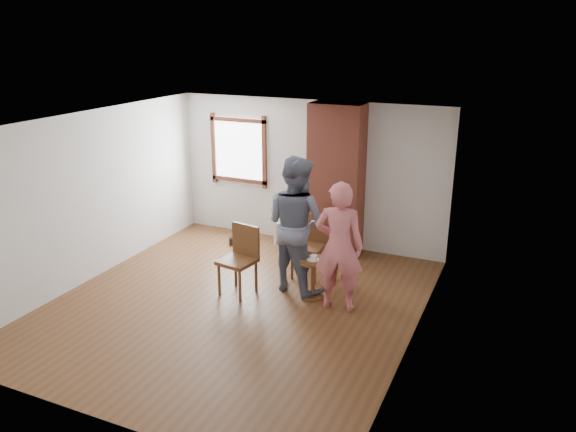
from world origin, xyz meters
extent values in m
plane|color=brown|center=(0.00, 0.00, 0.00)|extent=(5.50, 5.50, 0.00)
cube|color=silver|center=(0.00, 2.75, 1.30)|extent=(5.00, 0.04, 2.60)
cube|color=silver|center=(-2.50, 0.00, 1.30)|extent=(0.04, 5.50, 2.60)
cube|color=silver|center=(2.50, 0.00, 1.30)|extent=(0.04, 5.50, 2.60)
cube|color=white|center=(0.00, 0.00, 2.60)|extent=(5.00, 5.50, 0.04)
cube|color=brown|center=(-1.40, 2.71, 1.60)|extent=(1.14, 0.06, 1.34)
cube|color=white|center=(-1.40, 2.73, 1.60)|extent=(1.00, 0.02, 1.20)
cube|color=#AE523D|center=(0.60, 2.50, 1.30)|extent=(0.90, 0.50, 2.60)
cylinder|color=tan|center=(-0.34, 2.40, 0.23)|extent=(0.47, 0.47, 0.46)
cylinder|color=black|center=(-1.19, 2.02, 0.07)|extent=(0.17, 0.17, 0.13)
cube|color=brown|center=(-0.14, 0.32, 0.51)|extent=(0.55, 0.55, 0.06)
cylinder|color=brown|center=(-0.36, 0.16, 0.26)|extent=(0.05, 0.05, 0.51)
cylinder|color=brown|center=(0.02, 0.10, 0.26)|extent=(0.05, 0.05, 0.51)
cylinder|color=brown|center=(-0.30, 0.54, 0.26)|extent=(0.05, 0.05, 0.51)
cylinder|color=brown|center=(0.08, 0.48, 0.26)|extent=(0.05, 0.05, 0.51)
cube|color=brown|center=(-0.10, 0.54, 0.77)|extent=(0.48, 0.12, 0.51)
cube|color=brown|center=(0.58, 1.30, 0.50)|extent=(0.48, 0.48, 0.06)
cylinder|color=brown|center=(0.40, 1.11, 0.25)|extent=(0.04, 0.04, 0.50)
cylinder|color=brown|center=(0.77, 1.12, 0.25)|extent=(0.04, 0.04, 0.50)
cylinder|color=brown|center=(0.38, 1.48, 0.25)|extent=(0.04, 0.04, 0.50)
cylinder|color=brown|center=(0.76, 1.49, 0.25)|extent=(0.04, 0.04, 0.50)
cube|color=brown|center=(0.57, 1.51, 0.75)|extent=(0.46, 0.06, 0.50)
cylinder|color=brown|center=(0.93, 0.63, 0.58)|extent=(0.40, 0.40, 0.04)
cylinder|color=brown|center=(0.93, 0.63, 0.29)|extent=(0.06, 0.06, 0.54)
cylinder|color=brown|center=(0.93, 0.63, 0.01)|extent=(0.28, 0.28, 0.03)
cylinder|color=white|center=(0.93, 0.63, 0.60)|extent=(0.18, 0.18, 0.01)
cube|color=white|center=(0.94, 0.63, 0.64)|extent=(0.08, 0.07, 0.06)
imported|color=#141A37|center=(0.56, 0.85, 1.02)|extent=(1.18, 1.03, 2.05)
imported|color=#D96C72|center=(1.36, 0.49, 0.92)|extent=(0.74, 0.56, 1.85)
camera|label=1|loc=(3.62, -6.29, 3.75)|focal=35.00mm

